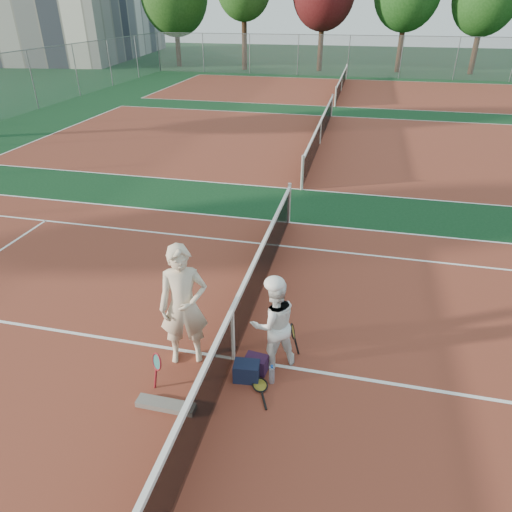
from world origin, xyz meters
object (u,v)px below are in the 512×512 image
at_px(racket_spare, 260,385).
at_px(sports_bag_navy, 247,371).
at_px(racket_red, 158,370).
at_px(net_main, 233,334).
at_px(racket_black_held, 292,339).
at_px(player_a, 184,306).
at_px(water_bottle, 272,375).
at_px(player_b, 274,323).
at_px(sports_bag_purple, 256,364).

relative_size(racket_spare, sports_bag_navy, 1.52).
xyz_separation_m(racket_red, sports_bag_navy, (1.27, 0.42, -0.14)).
height_order(net_main, racket_spare, net_main).
distance_m(racket_red, racket_black_held, 2.20).
bearing_deg(player_a, water_bottle, -29.94).
bearing_deg(player_b, net_main, -22.71).
xyz_separation_m(net_main, sports_bag_navy, (0.32, -0.40, -0.35)).
height_order(player_a, racket_black_held, player_a).
bearing_deg(racket_red, racket_black_held, -21.26).
xyz_separation_m(player_b, sports_bag_purple, (-0.22, -0.27, -0.63)).
relative_size(net_main, racket_red, 18.46).
relative_size(racket_spare, water_bottle, 2.00).
bearing_deg(water_bottle, player_a, 170.38).
height_order(player_b, racket_red, player_b).
relative_size(sports_bag_navy, water_bottle, 1.31).
xyz_separation_m(racket_spare, sports_bag_navy, (-0.24, 0.12, 0.13)).
distance_m(racket_spare, sports_bag_navy, 0.30).
height_order(net_main, sports_bag_purple, net_main).
bearing_deg(water_bottle, sports_bag_navy, -177.88).
bearing_deg(racket_spare, player_b, -31.20).
xyz_separation_m(player_b, racket_red, (-1.59, -0.91, -0.48)).
bearing_deg(racket_red, sports_bag_purple, -28.64).
xyz_separation_m(net_main, racket_black_held, (0.91, 0.35, -0.22)).
relative_size(player_a, water_bottle, 6.91).
relative_size(player_a, racket_spare, 3.45).
bearing_deg(water_bottle, player_b, 98.94).
bearing_deg(water_bottle, sports_bag_purple, 146.22).
bearing_deg(racket_red, player_a, 19.77).
xyz_separation_m(player_b, racket_black_held, (0.27, 0.26, -0.48)).
distance_m(net_main, sports_bag_navy, 0.62).
relative_size(player_a, sports_bag_navy, 5.26).
distance_m(racket_spare, water_bottle, 0.24).
height_order(racket_spare, sports_bag_purple, sports_bag_purple).
bearing_deg(water_bottle, racket_black_held, 74.76).
height_order(racket_black_held, sports_bag_navy, racket_black_held).
relative_size(net_main, racket_spare, 18.28).
bearing_deg(racket_black_held, water_bottle, 68.85).
xyz_separation_m(racket_black_held, sports_bag_purple, (-0.49, -0.54, -0.15)).
bearing_deg(racket_spare, sports_bag_purple, -1.20).
height_order(player_a, water_bottle, player_a).
relative_size(player_b, water_bottle, 5.16).
xyz_separation_m(sports_bag_purple, water_bottle, (0.29, -0.19, 0.01)).
xyz_separation_m(net_main, racket_spare, (0.56, -0.52, -0.48)).
bearing_deg(sports_bag_navy, racket_red, -161.47).
height_order(racket_red, racket_black_held, racket_red).
relative_size(player_b, racket_red, 2.60).
height_order(net_main, water_bottle, net_main).
bearing_deg(player_b, water_bottle, 68.72).
relative_size(racket_red, sports_bag_purple, 1.71).
bearing_deg(racket_black_held, player_a, 10.41).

